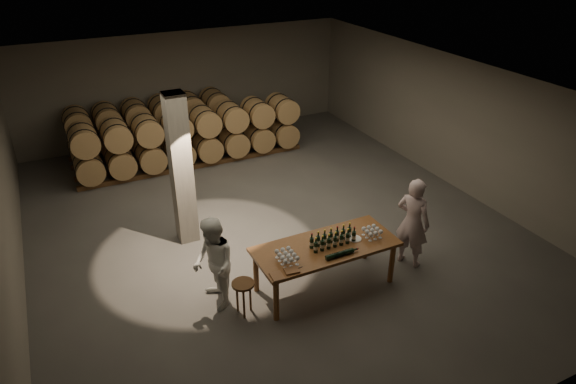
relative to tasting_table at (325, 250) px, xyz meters
name	(u,v)px	position (x,y,z in m)	size (l,w,h in m)	color
room	(181,170)	(-1.80, 2.70, 0.80)	(12.00, 12.00, 12.00)	#54514E
tasting_table	(325,250)	(0.00, 0.00, 0.00)	(2.60, 1.10, 0.90)	brown
barrel_stack_back	(151,124)	(-1.35, 7.70, 0.03)	(4.70, 0.95, 1.57)	brown
barrel_stack_front	(192,136)	(-0.57, 6.30, 0.03)	(6.26, 0.95, 1.57)	brown
bottle_cluster	(333,239)	(0.13, -0.03, 0.21)	(0.86, 0.23, 0.30)	black
lying_bottles	(340,254)	(0.06, -0.39, 0.15)	(0.64, 0.09, 0.09)	black
glass_cluster_left	(287,255)	(-0.83, -0.13, 0.23)	(0.30, 0.41, 0.17)	silver
glass_cluster_right	(372,231)	(0.90, -0.12, 0.23)	(0.30, 0.30, 0.17)	silver
plate	(355,239)	(0.57, -0.05, 0.11)	(0.25, 0.25, 0.01)	white
notebook_near	(292,270)	(-0.88, -0.41, 0.12)	(0.23, 0.19, 0.03)	brown
notebook_corner	(277,276)	(-1.16, -0.44, 0.12)	(0.20, 0.25, 0.02)	brown
pen	(299,268)	(-0.73, -0.40, 0.11)	(0.01, 0.01, 0.13)	black
stool	(243,289)	(-1.61, -0.04, -0.27)	(0.39, 0.39, 0.65)	brown
person_man	(413,222)	(1.86, -0.08, 0.13)	(0.67, 0.44, 1.85)	beige
person_woman	(214,264)	(-1.96, 0.40, 0.06)	(0.83, 0.65, 1.71)	white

